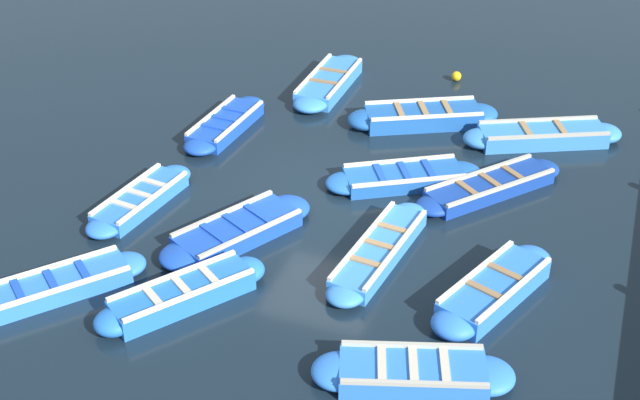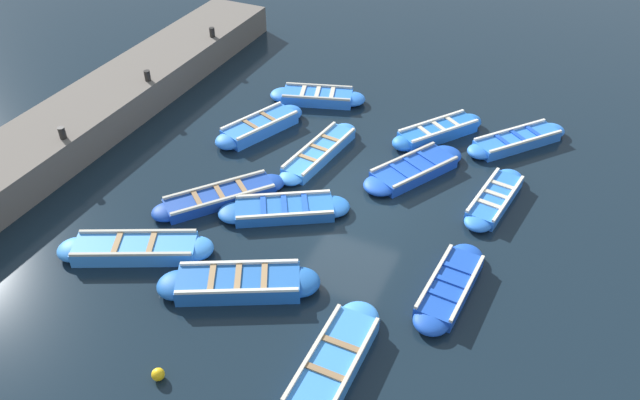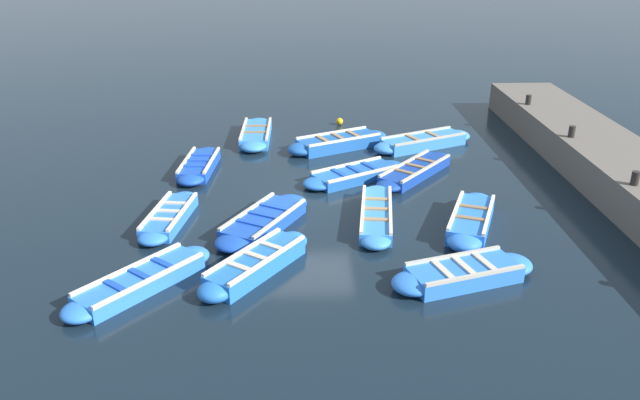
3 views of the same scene
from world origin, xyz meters
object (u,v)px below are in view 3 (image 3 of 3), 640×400
boat_inner_gap (338,143)px  boat_mid_row (141,281)px  boat_outer_right (471,220)px  boat_bow_out (199,165)px  buoy_orange_near (340,121)px  boat_drifting (264,221)px  boat_end_of_row (376,215)px  boat_centre (423,142)px  bollard_mid_south (635,178)px  boat_tucked (170,217)px  boat_outer_left (415,171)px  boat_stern_in (256,264)px  boat_alongside (355,175)px  boat_broadside (464,274)px  bollard_north (528,100)px  boat_near_quay (256,134)px  bollard_mid_north (572,132)px

boat_inner_gap → boat_mid_row: bearing=62.6°
boat_outer_right → boat_bow_out: 8.58m
buoy_orange_near → boat_drifting: bearing=74.7°
boat_end_of_row → boat_centre: (-2.29, -5.84, 0.03)m
boat_inner_gap → bollard_mid_south: 9.38m
boat_tucked → boat_outer_left: bearing=-155.8°
boat_bow_out → buoy_orange_near: boat_bow_out is taller
boat_outer_right → boat_stern_in: (5.25, 2.07, -0.00)m
boat_alongside → boat_outer_right: bearing=127.8°
boat_tucked → boat_broadside: bearing=155.2°
boat_end_of_row → boat_outer_right: bearing=167.7°
boat_outer_left → bollard_mid_south: bollard_mid_south is taller
boat_outer_right → bollard_north: bollard_north is taller
boat_near_quay → bollard_north: 9.98m
boat_broadside → boat_inner_gap: size_ratio=0.90×
boat_stern_in → bollard_north: (-9.32, -10.09, 1.01)m
boat_stern_in → buoy_orange_near: size_ratio=11.73×
boat_tucked → boat_inner_gap: (-4.67, -5.75, 0.05)m
boat_outer_left → boat_near_quay: size_ratio=0.93×
boat_inner_gap → boat_mid_row: (4.65, 8.97, -0.04)m
boat_bow_out → boat_inner_gap: size_ratio=0.86×
boat_end_of_row → boat_bow_out: 6.36m
boat_drifting → bollard_mid_south: 9.32m
boat_stern_in → buoy_orange_near: bearing=-102.6°
boat_end_of_row → boat_broadside: bearing=115.9°
boat_drifting → boat_stern_in: (0.05, 2.25, 0.04)m
boat_tucked → bollard_mid_south: size_ratio=9.16×
boat_mid_row → bollard_mid_north: size_ratio=9.26×
boat_mid_row → boat_outer_left: bearing=-137.3°
boat_centre → boat_mid_row: 11.77m
boat_broadside → bollard_mid_north: size_ratio=9.77×
boat_end_of_row → bollard_north: 9.92m
boat_stern_in → bollard_north: 13.77m
boat_outer_left → boat_inner_gap: (2.19, -2.67, 0.05)m
boat_centre → boat_tucked: size_ratio=1.20×
boat_outer_left → boat_mid_row: size_ratio=1.05×
boat_broadside → boat_drifting: size_ratio=0.96×
boat_alongside → boat_outer_left: 1.87m
boat_outer_right → bollard_mid_north: 5.86m
bollard_north → boat_bow_out: bearing=17.9°
boat_broadside → boat_near_quay: (5.02, -10.03, 0.00)m
bollard_north → bollard_mid_south: 7.84m
boat_alongside → boat_bow_out: boat_bow_out is taller
boat_outer_left → buoy_orange_near: (1.97, -5.48, -0.02)m
boat_end_of_row → boat_tucked: (5.30, -0.05, -0.00)m
boat_outer_right → boat_mid_row: bearing=19.3°
boat_outer_left → boat_mid_row: (6.84, 6.30, 0.01)m
boat_outer_left → boat_drifting: bearing=38.0°
boat_outer_right → boat_near_quay: size_ratio=0.94×
boat_bow_out → boat_centre: bearing=-164.6°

